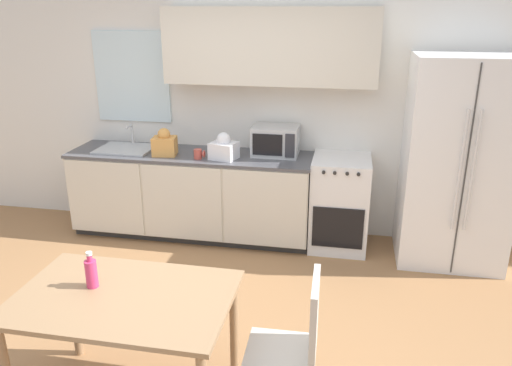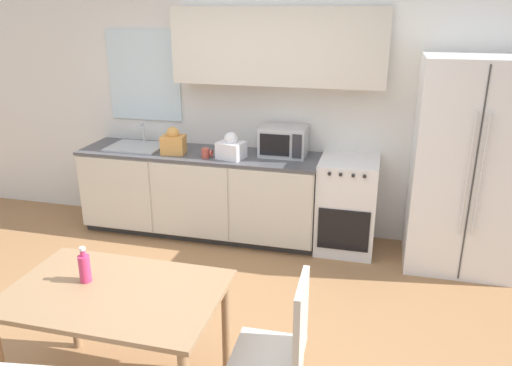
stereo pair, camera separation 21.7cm
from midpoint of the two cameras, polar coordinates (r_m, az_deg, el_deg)
ground_plane at (r=3.92m, az=-8.71°, el=-16.80°), size 12.00×12.00×0.00m
wall_back at (r=5.14m, az=-1.83°, el=10.17°), size 12.00×0.38×2.70m
kitchen_counter at (r=5.27m, az=-8.49°, el=-1.27°), size 2.49×0.66×0.90m
oven_range at (r=5.01m, az=8.30°, el=-2.28°), size 0.56×0.62×0.92m
refrigerator at (r=4.86m, az=20.82°, el=2.19°), size 0.94×0.77×1.92m
kitchen_sink at (r=5.40m, az=-15.78°, el=3.84°), size 0.56×0.46×0.23m
microwave at (r=4.98m, az=1.01°, el=4.86°), size 0.46×0.35×0.29m
coffee_mug at (r=4.91m, az=-7.83°, el=3.29°), size 0.11×0.08×0.10m
grocery_bag_0 at (r=4.87m, az=-4.98°, el=3.99°), size 0.29×0.26×0.26m
grocery_bag_1 at (r=5.08m, az=-11.62°, el=4.40°), size 0.25×0.23×0.27m
dining_table at (r=3.09m, az=-16.77°, el=-13.81°), size 1.24×0.81×0.75m
dining_chair_side at (r=2.94m, az=2.63°, el=-17.58°), size 0.41×0.41×0.93m
drink_bottle at (r=3.13m, az=-20.24°, el=-9.62°), size 0.07×0.07×0.23m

